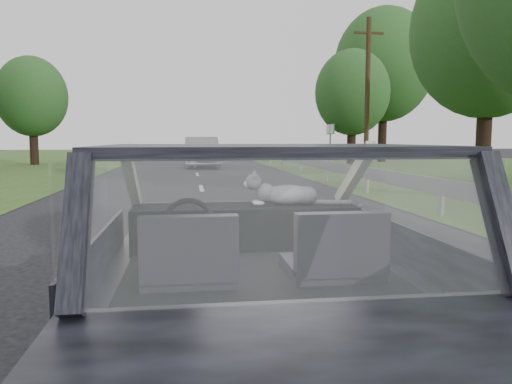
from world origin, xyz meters
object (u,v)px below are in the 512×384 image
object	(u,v)px
subject_car	(256,264)
utility_pole	(367,95)
other_car	(202,152)
cat	(288,194)
highway_sign	(330,145)

from	to	relation	value
subject_car	utility_pole	xyz separation A→B (m)	(8.01, 19.89, 2.82)
subject_car	other_car	bearing A→B (deg)	89.17
cat	highway_sign	distance (m)	23.74
other_car	subject_car	bearing A→B (deg)	-91.71
subject_car	utility_pole	bearing A→B (deg)	68.06
subject_car	utility_pole	size ratio (longest dim) A/B	0.56
other_car	cat	bearing A→B (deg)	-90.94
subject_car	cat	distance (m)	0.77
other_car	highway_sign	world-z (taller)	highway_sign
subject_car	other_car	size ratio (longest dim) A/B	0.82
other_car	highway_sign	distance (m)	6.93
other_car	highway_sign	bearing A→B (deg)	-2.32
highway_sign	other_car	bearing A→B (deg)	168.05
cat	utility_pole	world-z (taller)	utility_pole
subject_car	other_car	xyz separation A→B (m)	(0.34, 23.49, 0.07)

